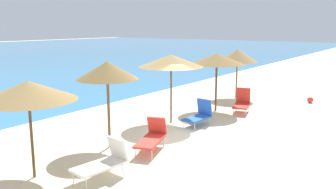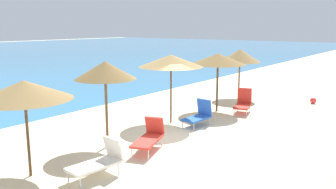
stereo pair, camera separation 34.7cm
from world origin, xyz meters
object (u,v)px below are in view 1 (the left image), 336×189
beach_umbrella_4 (217,59)px  lounge_chair_1 (199,115)px  beach_umbrella_2 (107,71)px  beach_ball (310,100)px  lounge_chair_2 (152,137)px  beach_umbrella_1 (28,91)px  lounge_chair_0 (242,102)px  beach_umbrella_3 (171,61)px  beach_umbrella_5 (237,56)px  lounge_chair_4 (104,161)px

beach_umbrella_4 → lounge_chair_1: 3.39m
beach_umbrella_2 → lounge_chair_1: (3.94, -1.09, -2.10)m
beach_ball → lounge_chair_2: bearing=167.6°
beach_umbrella_1 → lounge_chair_1: (6.81, -1.03, -1.88)m
beach_umbrella_4 → lounge_chair_0: 2.31m
beach_umbrella_2 → lounge_chair_1: size_ratio=2.18×
beach_umbrella_1 → lounge_chair_2: bearing=-20.5°
beach_umbrella_3 → lounge_chair_1: bearing=-75.8°
lounge_chair_1 → lounge_chair_2: lounge_chair_1 is taller
lounge_chair_2 → beach_umbrella_3: bearing=-85.1°
beach_umbrella_5 → lounge_chair_1: beach_umbrella_5 is taller
beach_umbrella_3 → beach_umbrella_4: beach_umbrella_3 is taller
beach_umbrella_3 → lounge_chair_0: bearing=-26.1°
lounge_chair_4 → beach_ball: 12.93m
beach_umbrella_1 → beach_umbrella_2: beach_umbrella_2 is taller
beach_umbrella_1 → beach_umbrella_5: size_ratio=0.96×
lounge_chair_0 → lounge_chair_2: size_ratio=0.83×
beach_umbrella_1 → lounge_chair_4: 2.64m
beach_umbrella_1 → lounge_chair_0: (9.87, -1.50, -1.85)m
beach_umbrella_5 → beach_umbrella_4: bearing=-171.3°
beach_umbrella_4 → lounge_chair_4: 8.72m
beach_umbrella_3 → beach_umbrella_4: size_ratio=1.04×
beach_umbrella_3 → lounge_chair_0: beach_umbrella_3 is taller
beach_umbrella_3 → lounge_chair_4: (-5.46, -1.67, -2.10)m
lounge_chair_4 → beach_ball: (12.77, -2.03, -0.29)m
beach_umbrella_1 → beach_umbrella_3: beach_umbrella_3 is taller
lounge_chair_1 → beach_umbrella_4: bearing=-72.2°
lounge_chair_0 → beach_ball: size_ratio=4.51×
lounge_chair_2 → beach_umbrella_5: bearing=-101.0°
lounge_chair_2 → lounge_chair_0: bearing=-111.7°
beach_umbrella_2 → lounge_chair_2: bearing=-67.5°
beach_umbrella_2 → beach_umbrella_4: size_ratio=1.05×
beach_umbrella_1 → lounge_chair_4: bearing=-55.3°
lounge_chair_1 → lounge_chair_2: 3.40m
beach_umbrella_2 → lounge_chair_2: size_ratio=1.67×
beach_umbrella_2 → beach_umbrella_4: (6.60, -0.42, -0.10)m
beach_umbrella_1 → lounge_chair_0: beach_umbrella_1 is taller
lounge_chair_0 → beach_umbrella_1: bearing=65.1°
beach_umbrella_3 → lounge_chair_2: (-3.09, -1.42, -2.10)m
lounge_chair_0 → beach_ball: (3.96, -2.06, -0.31)m
beach_umbrella_2 → beach_umbrella_3: bearing=1.2°
lounge_chair_0 → lounge_chair_2: lounge_chair_0 is taller
lounge_chair_1 → lounge_chair_4: 5.77m
beach_umbrella_4 → beach_ball: (4.36, -3.20, -2.28)m
beach_umbrella_3 → lounge_chair_1: (0.29, -1.17, -2.11)m
beach_umbrella_5 → lounge_chair_0: 3.90m
lounge_chair_4 → beach_umbrella_1: bearing=42.1°
beach_umbrella_3 → beach_ball: bearing=-26.8°
beach_umbrella_4 → lounge_chair_0: bearing=-70.7°
beach_umbrella_5 → beach_ball: (0.97, -3.72, -2.18)m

